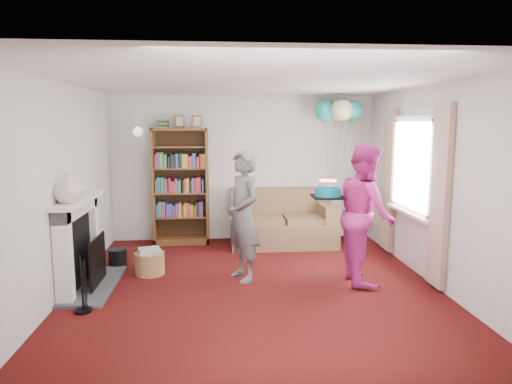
{
  "coord_description": "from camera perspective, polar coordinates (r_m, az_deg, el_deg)",
  "views": [
    {
      "loc": [
        -0.43,
        -5.38,
        2.01
      ],
      "look_at": [
        0.07,
        0.6,
        1.11
      ],
      "focal_mm": 32.0,
      "sensor_mm": 36.0,
      "label": 1
    }
  ],
  "objects": [
    {
      "name": "ground",
      "position": [
        5.76,
        -0.17,
        -11.88
      ],
      "size": [
        5.0,
        5.0,
        0.0
      ],
      "primitive_type": "plane",
      "color": "#360808",
      "rests_on": "ground"
    },
    {
      "name": "wall_back",
      "position": [
        7.94,
        -1.62,
        3.04
      ],
      "size": [
        4.5,
        0.02,
        2.5
      ],
      "primitive_type": "cube",
      "color": "silver",
      "rests_on": "ground"
    },
    {
      "name": "wall_left",
      "position": [
        5.73,
        -23.31,
        0.23
      ],
      "size": [
        0.02,
        5.0,
        2.5
      ],
      "primitive_type": "cube",
      "color": "silver",
      "rests_on": "ground"
    },
    {
      "name": "wall_right",
      "position": [
        6.06,
        21.64,
        0.74
      ],
      "size": [
        0.02,
        5.0,
        2.5
      ],
      "primitive_type": "cube",
      "color": "silver",
      "rests_on": "ground"
    },
    {
      "name": "ceiling",
      "position": [
        5.42,
        -0.18,
        13.79
      ],
      "size": [
        4.5,
        5.0,
        0.01
      ],
      "primitive_type": "cube",
      "color": "white",
      "rests_on": "wall_back"
    },
    {
      "name": "fireplace",
      "position": [
        6.0,
        -20.75,
        -6.47
      ],
      "size": [
        0.55,
        1.8,
        1.12
      ],
      "color": "#3F3F42",
      "rests_on": "ground"
    },
    {
      "name": "window_bay",
      "position": [
        6.58,
        18.89,
        1.04
      ],
      "size": [
        0.14,
        2.02,
        2.2
      ],
      "color": "white",
      "rests_on": "ground"
    },
    {
      "name": "wall_sconce",
      "position": [
        7.86,
        -14.54,
        7.32
      ],
      "size": [
        0.16,
        0.23,
        0.16
      ],
      "color": "gold",
      "rests_on": "ground"
    },
    {
      "name": "bookcase",
      "position": [
        7.78,
        -9.36,
        0.59
      ],
      "size": [
        0.92,
        0.42,
        2.15
      ],
      "color": "#472B14",
      "rests_on": "ground"
    },
    {
      "name": "sofa",
      "position": [
        7.71,
        3.32,
        -3.98
      ],
      "size": [
        1.73,
        0.91,
        0.91
      ],
      "rotation": [
        0.0,
        0.0,
        -0.0
      ],
      "color": "brown",
      "rests_on": "ground"
    },
    {
      "name": "wicker_basket",
      "position": [
        6.37,
        -13.15,
        -8.56
      ],
      "size": [
        0.4,
        0.4,
        0.36
      ],
      "rotation": [
        0.0,
        0.0,
        0.3
      ],
      "color": "#A0774A",
      "rests_on": "ground"
    },
    {
      "name": "person_striped",
      "position": [
        5.84,
        -1.62,
        -2.98
      ],
      "size": [
        0.62,
        0.73,
        1.69
      ],
      "primitive_type": "imported",
      "rotation": [
        0.0,
        0.0,
        -1.15
      ],
      "color": "black",
      "rests_on": "ground"
    },
    {
      "name": "person_magenta",
      "position": [
        5.94,
        13.53,
        -2.62
      ],
      "size": [
        0.71,
        0.89,
        1.77
      ],
      "primitive_type": "imported",
      "rotation": [
        0.0,
        0.0,
        1.52
      ],
      "color": "#C72785",
      "rests_on": "ground"
    },
    {
      "name": "birthday_cake",
      "position": [
        5.75,
        8.98,
        -0.03
      ],
      "size": [
        0.39,
        0.39,
        0.22
      ],
      "rotation": [
        0.0,
        0.0,
        -0.04
      ],
      "color": "black",
      "rests_on": "ground"
    },
    {
      "name": "balloons",
      "position": [
        7.77,
        10.27,
        9.95
      ],
      "size": [
        0.79,
        0.79,
        1.73
      ],
      "color": "#3F3F3F",
      "rests_on": "ground"
    },
    {
      "name": "mantel_vase",
      "position": [
        5.54,
        -22.46,
        0.46
      ],
      "size": [
        0.4,
        0.4,
        0.33
      ],
      "primitive_type": "imported",
      "rotation": [
        0.0,
        0.0,
        -0.28
      ],
      "color": "beige",
      "rests_on": "fireplace"
    }
  ]
}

